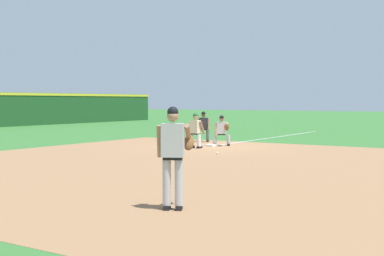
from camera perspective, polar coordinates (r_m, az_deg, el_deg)
The scene contains 9 objects.
ground_plane at distance 22.98m, azimuth 2.00°, elevation -1.98°, with size 160.00×160.00×0.00m, color #336B2D.
infield_dirt_patch at distance 16.31m, azimuth 0.81°, elevation -3.98°, with size 18.00×18.00×0.01m, color #936B47.
foul_line_stripe at distance 28.73m, azimuth 8.63°, elevation -1.01°, with size 12.97×0.10×0.00m, color white.
first_base_bag at distance 22.98m, azimuth 2.00°, elevation -1.87°, with size 0.38×0.38×0.09m, color white.
baseball at distance 19.76m, azimuth 2.71°, elevation -2.67°, with size 0.07×0.07×0.07m, color white.
pitcher at distance 9.58m, azimuth -1.94°, elevation -2.50°, with size 0.83×0.58×1.86m.
first_baseman at distance 23.23m, azimuth 3.22°, elevation -0.12°, with size 0.84×1.00×1.34m.
baserunner at distance 22.06m, azimuth 0.36°, elevation -0.12°, with size 0.47×0.62×1.46m.
umpire at distance 25.39m, azimuth 1.23°, elevation 0.28°, with size 0.62×0.68×1.46m.
Camera 1 is at (-19.69, -11.70, 1.96)m, focal length 50.00 mm.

